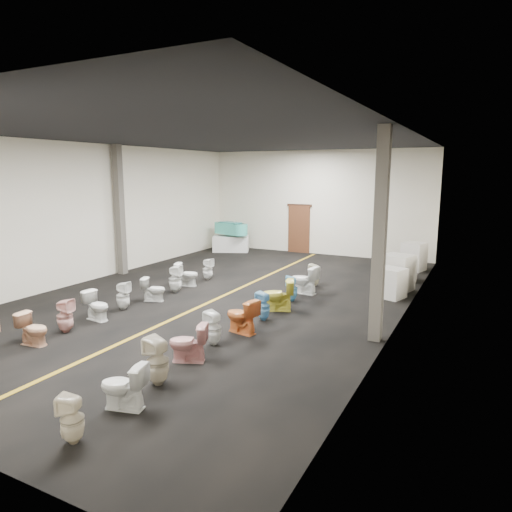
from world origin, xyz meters
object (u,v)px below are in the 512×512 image
object	(u,v)px
toilet_left_6	(154,289)
toilet_right_4	(213,328)
display_table	(231,244)
appliance_crate_a	(392,283)
bathtub	(231,228)
toilet_left_3	(65,316)
toilet_left_4	(97,306)
toilet_left_5	(123,296)
appliance_crate_b	(398,273)
toilet_right_5	(242,316)
toilet_right_6	(263,306)
toilet_left_9	(208,269)
toilet_right_3	(188,343)
appliance_crate_c	(406,268)
toilet_left_7	(175,279)
toilet_right_0	(72,419)
toilet_right_1	(123,386)
toilet_right_9	(304,280)
toilet_right_2	(158,361)
toilet_right_7	(278,295)
toilet_left_8	(187,274)
toilet_right_10	(314,275)
toilet_right_8	(292,288)
appliance_crate_d	(414,256)
toilet_left_2	(33,329)

from	to	relation	value
toilet_left_6	toilet_right_4	xyz separation A→B (m)	(3.27, -2.05, 0.03)
display_table	appliance_crate_a	size ratio (longest dim) A/B	1.85
bathtub	toilet_right_4	bearing A→B (deg)	-45.98
toilet_left_3	toilet_left_4	distance (m)	0.98
bathtub	toilet_left_5	bearing A→B (deg)	-61.95
bathtub	appliance_crate_b	world-z (taller)	bathtub
toilet_right_5	toilet_right_6	distance (m)	1.02
toilet_left_9	toilet_right_3	world-z (taller)	toilet_right_3
toilet_left_3	toilet_right_4	size ratio (longest dim) A/B	1.07
appliance_crate_c	toilet_left_7	xyz separation A→B (m)	(-5.89, -4.78, 0.01)
toilet_right_0	toilet_right_1	world-z (taller)	toilet_right_1
toilet_right_9	toilet_right_2	bearing A→B (deg)	7.08
appliance_crate_a	toilet_right_7	world-z (taller)	appliance_crate_a
toilet_left_4	toilet_left_7	xyz separation A→B (m)	(0.12, 2.97, 0.06)
toilet_right_4	bathtub	bearing A→B (deg)	-137.73
toilet_right_3	toilet_right_4	size ratio (longest dim) A/B	1.02
appliance_crate_a	toilet_right_0	world-z (taller)	appliance_crate_a
appliance_crate_b	toilet_left_6	world-z (taller)	appliance_crate_b
toilet_left_6	toilet_right_2	xyz separation A→B (m)	(3.41, -4.02, 0.09)
toilet_left_8	toilet_right_10	bearing A→B (deg)	-81.64
toilet_left_5	toilet_right_2	xyz separation A→B (m)	(3.59, -3.01, 0.05)
toilet_right_8	toilet_right_5	bearing A→B (deg)	-20.46
display_table	bathtub	size ratio (longest dim) A/B	0.87
toilet_right_0	toilet_right_8	size ratio (longest dim) A/B	0.95
toilet_right_1	toilet_right_5	size ratio (longest dim) A/B	0.92
toilet_right_5	toilet_left_8	bearing A→B (deg)	-118.48
toilet_right_5	toilet_right_6	size ratio (longest dim) A/B	1.12
toilet_right_3	toilet_left_7	bearing A→B (deg)	-162.96
toilet_right_3	appliance_crate_b	bearing A→B (deg)	138.09
display_table	toilet_right_4	distance (m)	11.45
toilet_right_0	toilet_right_3	size ratio (longest dim) A/B	0.92
toilet_left_7	toilet_right_3	distance (m)	5.21
appliance_crate_d	toilet_left_2	bearing A→B (deg)	-117.69
appliance_crate_a	toilet_right_0	size ratio (longest dim) A/B	1.25
bathtub	toilet_right_9	bearing A→B (deg)	-27.90
toilet_right_0	toilet_right_8	xyz separation A→B (m)	(-0.05, 7.63, 0.02)
toilet_left_5	toilet_right_5	size ratio (longest dim) A/B	0.94
toilet_left_5	toilet_right_9	xyz separation A→B (m)	(3.65, 3.68, 0.04)
bathtub	toilet_left_9	xyz separation A→B (m)	(2.13, -5.20, -0.70)
appliance_crate_c	toilet_left_7	bearing A→B (deg)	-140.94
toilet_right_7	toilet_left_7	bearing A→B (deg)	-117.66
display_table	toilet_left_4	world-z (taller)	toilet_left_4
toilet_right_0	toilet_right_6	xyz separation A→B (m)	(-0.01, 5.76, 0.01)
display_table	toilet_right_10	world-z (taller)	toilet_right_10
appliance_crate_b	toilet_left_4	world-z (taller)	appliance_crate_b
toilet_left_9	toilet_right_5	distance (m)	5.29
toilet_left_8	toilet_right_4	size ratio (longest dim) A/B	1.01
appliance_crate_a	toilet_left_8	distance (m)	6.25
appliance_crate_d	toilet_right_0	size ratio (longest dim) A/B	1.50
toilet_right_2	appliance_crate_d	bearing A→B (deg)	175.92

